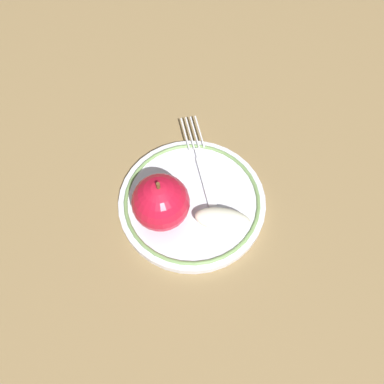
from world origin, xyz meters
name	(u,v)px	position (x,y,z in m)	size (l,w,h in m)	color
ground_plane	(198,216)	(0.00, 0.00, 0.00)	(2.00, 2.00, 0.00)	olive
plate	(192,201)	(0.01, -0.02, 0.01)	(0.22, 0.22, 0.02)	silver
apple_red_whole	(161,202)	(0.05, 0.01, 0.06)	(0.08, 0.08, 0.09)	red
apple_slice_front	(222,219)	(-0.04, 0.01, 0.03)	(0.08, 0.03, 0.03)	silver
fork	(201,165)	(0.01, -0.08, 0.02)	(0.08, 0.18, 0.00)	silver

